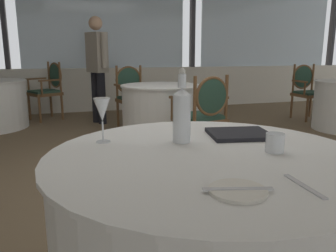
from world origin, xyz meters
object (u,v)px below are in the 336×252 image
at_px(dining_chair_0_0, 49,86).
at_px(dining_chair_1_0, 204,111).
at_px(menu_book, 239,134).
at_px(dining_chair_1_1, 132,92).
at_px(diner_person_0, 97,64).
at_px(water_bottle, 182,113).
at_px(dining_chair_2_1, 307,87).
at_px(side_plate, 238,191).
at_px(wine_glass, 102,111).
at_px(water_tumbler, 275,143).

height_order(dining_chair_0_0, dining_chair_1_0, dining_chair_0_0).
bearing_deg(menu_book, dining_chair_1_1, 97.37).
height_order(dining_chair_0_0, diner_person_0, diner_person_0).
distance_m(water_bottle, dining_chair_2_1, 4.96).
relative_size(side_plate, wine_glass, 0.85).
relative_size(dining_chair_1_0, diner_person_0, 0.54).
distance_m(wine_glass, menu_book, 0.67).
distance_m(side_plate, dining_chair_1_0, 2.60).
bearing_deg(side_plate, dining_chair_1_1, 83.08).
xyz_separation_m(side_plate, diner_person_0, (0.05, 4.71, 0.24)).
distance_m(side_plate, dining_chair_2_1, 5.39).
distance_m(side_plate, dining_chair_1_1, 4.31).
xyz_separation_m(water_bottle, wine_glass, (-0.34, 0.10, 0.01)).
relative_size(dining_chair_1_0, dining_chair_2_1, 0.96).
relative_size(water_bottle, menu_book, 1.15).
xyz_separation_m(dining_chair_1_0, diner_person_0, (-0.88, 2.29, 0.44)).
relative_size(side_plate, dining_chair_2_1, 0.18).
height_order(wine_glass, dining_chair_1_0, wine_glass).
bearing_deg(water_tumbler, dining_chair_1_1, 87.44).
xyz_separation_m(water_tumbler, menu_book, (-0.00, 0.29, -0.03)).
xyz_separation_m(side_plate, water_tumbler, (0.34, 0.32, 0.03)).
distance_m(dining_chair_0_0, dining_chair_1_0, 3.34).
height_order(water_bottle, menu_book, water_bottle).
distance_m(wine_glass, dining_chair_2_1, 5.14).
height_order(wine_glass, diner_person_0, diner_person_0).
distance_m(side_plate, menu_book, 0.69).
bearing_deg(water_tumbler, diner_person_0, 93.83).
distance_m(water_bottle, water_tumbler, 0.42).
bearing_deg(dining_chair_2_1, side_plate, -41.72).
relative_size(wine_glass, water_tumbler, 2.58).
bearing_deg(diner_person_0, dining_chair_1_1, 111.73).
xyz_separation_m(dining_chair_1_1, dining_chair_2_1, (3.05, -0.24, 0.00)).
height_order(wine_glass, dining_chair_0_0, dining_chair_0_0).
xyz_separation_m(dining_chair_0_0, dining_chair_1_0, (1.67, -2.90, -0.05)).
distance_m(menu_book, dining_chair_1_1, 3.68).
distance_m(side_plate, dining_chair_0_0, 5.36).
distance_m(wine_glass, water_tumbler, 0.76).
xyz_separation_m(side_plate, dining_chair_2_1, (3.57, 4.04, -0.19)).
xyz_separation_m(dining_chair_1_0, dining_chair_2_1, (2.64, 1.62, 0.02)).
bearing_deg(menu_book, water_tumbler, -79.27).
relative_size(menu_book, diner_person_0, 0.17).
xyz_separation_m(wine_glass, diner_person_0, (0.36, 4.03, 0.10)).
distance_m(water_bottle, menu_book, 0.33).
bearing_deg(dining_chair_1_1, dining_chair_0_0, -142.05).
distance_m(water_tumbler, dining_chair_0_0, 5.11).
xyz_separation_m(side_plate, wine_glass, (-0.31, 0.68, 0.14)).
relative_size(water_bottle, dining_chair_1_0, 0.37).
xyz_separation_m(wine_glass, menu_book, (0.65, -0.08, -0.13)).
height_order(side_plate, diner_person_0, diner_person_0).
distance_m(dining_chair_1_0, dining_chair_1_1, 1.91).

